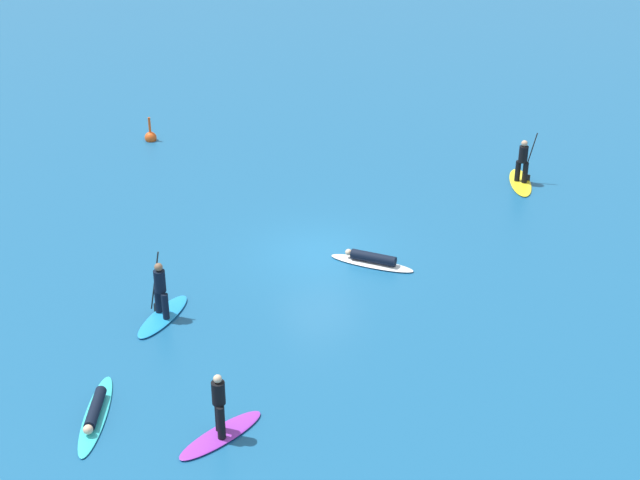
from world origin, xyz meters
The scene contains 7 objects.
ground_plane centered at (0.00, 0.00, 0.00)m, with size 120.00×120.00×0.00m, color #195684.
surfer_on_white_board centered at (1.10, -1.47, 0.16)m, with size 2.21×2.58×0.42m.
surfer_on_yellow_board centered at (9.48, 1.22, 0.48)m, with size 2.08×2.63×2.03m.
surfer_on_teal_board centered at (-9.05, -4.78, 0.13)m, with size 2.04×3.12×0.36m.
surfer_on_blue_board centered at (-5.94, -1.23, 0.47)m, with size 2.43×2.15×2.10m.
surfer_on_purple_board centered at (-6.63, -6.99, 0.48)m, with size 2.60×1.37×1.81m.
marker_buoy centered at (-1.36, 12.37, 0.16)m, with size 0.51×0.51×1.16m.
Camera 1 is at (-13.26, -23.80, 14.68)m, focal length 52.74 mm.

